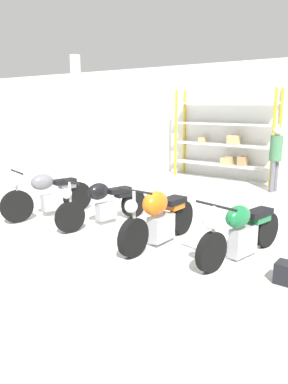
{
  "coord_description": "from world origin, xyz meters",
  "views": [
    {
      "loc": [
        4.1,
        -5.08,
        2.28
      ],
      "look_at": [
        0.0,
        0.4,
        0.7
      ],
      "focal_mm": 35.0,
      "sensor_mm": 36.0,
      "label": 1
    }
  ],
  "objects_px": {
    "motorcycle_grey": "(47,194)",
    "motorcycle_green": "(241,230)",
    "motorcycle_orange": "(159,217)",
    "person_browsing": "(276,154)",
    "shelving_rack": "(226,137)",
    "motorcycle_black": "(103,202)"
  },
  "relations": [
    {
      "from": "motorcycle_grey",
      "to": "motorcycle_green",
      "type": "distance_m",
      "value": 4.14
    },
    {
      "from": "motorcycle_orange",
      "to": "motorcycle_green",
      "type": "height_order",
      "value": "motorcycle_orange"
    },
    {
      "from": "person_browsing",
      "to": "motorcycle_orange",
      "type": "bearing_deg",
      "value": 99.99
    },
    {
      "from": "motorcycle_grey",
      "to": "motorcycle_black",
      "type": "distance_m",
      "value": 1.33
    },
    {
      "from": "shelving_rack",
      "to": "motorcycle_green",
      "type": "xyz_separation_m",
      "value": [
        2.94,
        -5.74,
        -0.87
      ]
    },
    {
      "from": "motorcycle_grey",
      "to": "motorcycle_orange",
      "type": "relative_size",
      "value": 1.0
    },
    {
      "from": "motorcycle_black",
      "to": "motorcycle_orange",
      "type": "distance_m",
      "value": 1.51
    },
    {
      "from": "shelving_rack",
      "to": "person_browsing",
      "type": "relative_size",
      "value": 1.88
    },
    {
      "from": "motorcycle_grey",
      "to": "motorcycle_orange",
      "type": "xyz_separation_m",
      "value": [
        2.79,
        0.05,
        -0.0
      ]
    },
    {
      "from": "motorcycle_orange",
      "to": "person_browsing",
      "type": "xyz_separation_m",
      "value": [
        0.23,
        5.14,
        0.56
      ]
    },
    {
      "from": "motorcycle_green",
      "to": "person_browsing",
      "type": "relative_size",
      "value": 1.15
    },
    {
      "from": "shelving_rack",
      "to": "motorcycle_grey",
      "type": "height_order",
      "value": "shelving_rack"
    },
    {
      "from": "motorcycle_grey",
      "to": "motorcycle_black",
      "type": "bearing_deg",
      "value": 117.45
    },
    {
      "from": "motorcycle_grey",
      "to": "person_browsing",
      "type": "height_order",
      "value": "person_browsing"
    },
    {
      "from": "motorcycle_black",
      "to": "person_browsing",
      "type": "height_order",
      "value": "person_browsing"
    },
    {
      "from": "shelving_rack",
      "to": "motorcycle_orange",
      "type": "xyz_separation_m",
      "value": [
        1.61,
        -5.98,
        -0.85
      ]
    },
    {
      "from": "shelving_rack",
      "to": "motorcycle_grey",
      "type": "xyz_separation_m",
      "value": [
        -1.18,
        -6.03,
        -0.84
      ]
    },
    {
      "from": "shelving_rack",
      "to": "motorcycle_orange",
      "type": "bearing_deg",
      "value": -74.93
    },
    {
      "from": "shelving_rack",
      "to": "motorcycle_orange",
      "type": "distance_m",
      "value": 6.25
    },
    {
      "from": "motorcycle_grey",
      "to": "person_browsing",
      "type": "bearing_deg",
      "value": 164.45
    },
    {
      "from": "motorcycle_grey",
      "to": "motorcycle_black",
      "type": "xyz_separation_m",
      "value": [
        1.3,
        0.29,
        -0.03
      ]
    },
    {
      "from": "motorcycle_black",
      "to": "motorcycle_green",
      "type": "bearing_deg",
      "value": 102.35
    }
  ]
}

